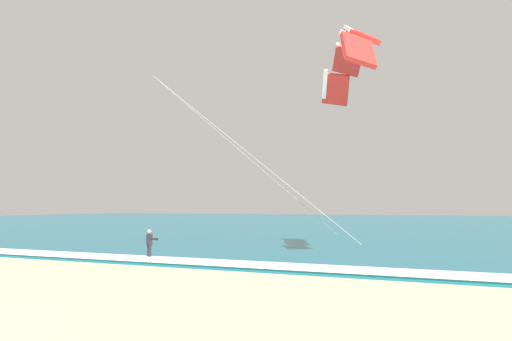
% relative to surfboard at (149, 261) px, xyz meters
% --- Properties ---
extents(sea, '(200.00, 120.00, 0.20)m').
position_rel_surfboard_xyz_m(sea, '(2.51, 58.25, 0.07)').
color(sea, '#146075').
rests_on(sea, ground).
extents(surf_foam, '(200.00, 2.15, 0.04)m').
position_rel_surfboard_xyz_m(surf_foam, '(2.51, -0.75, 0.19)').
color(surf_foam, white).
rests_on(surf_foam, sea).
extents(surfboard, '(1.02, 1.45, 0.09)m').
position_rel_surfboard_xyz_m(surfboard, '(0.00, 0.00, 0.00)').
color(surfboard, white).
rests_on(surfboard, ground).
extents(kitesurfer, '(0.67, 0.66, 1.69)m').
position_rel_surfboard_xyz_m(kitesurfer, '(0.01, 0.02, 0.91)').
color(kitesurfer, '#232328').
rests_on(kitesurfer, ground).
extents(kite_primary, '(12.36, 8.57, 11.29)m').
position_rel_surfboard_xyz_m(kite_primary, '(10.20, 3.88, 11.12)').
color(kite_primary, red).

